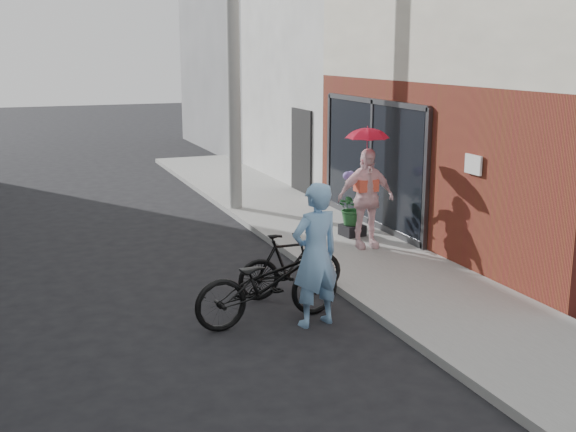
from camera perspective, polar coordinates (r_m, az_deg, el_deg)
ground at (r=10.34m, az=0.01°, el=-7.10°), size 80.00×80.00×0.00m
sidewalk at (r=12.88m, az=5.48°, el=-2.79°), size 2.20×24.00×0.12m
curb at (r=12.41m, az=0.68°, el=-3.33°), size 0.12×24.00×0.12m
plaster_building at (r=20.99m, az=9.63°, el=12.69°), size 8.00×6.00×7.00m
east_building_far at (r=27.24m, az=1.88°, el=12.90°), size 8.00×8.00×7.00m
utility_pole at (r=15.74m, az=-4.34°, el=12.78°), size 0.28×0.28×7.00m
officer at (r=9.37m, az=2.18°, el=-3.10°), size 0.77×0.58×1.91m
bike_left at (r=9.57m, az=-1.55°, el=-5.30°), size 2.15×0.94×1.09m
bike_right at (r=10.56m, az=0.21°, el=-3.89°), size 1.61×0.47×0.97m
kimono_woman at (r=12.75m, az=6.17°, el=1.40°), size 1.07×0.53×1.77m
parasol at (r=12.56m, az=6.30°, el=6.78°), size 0.72×0.72×0.63m
planter at (r=13.69m, az=5.09°, el=-1.11°), size 0.44×0.44×0.21m
potted_plant at (r=13.59m, az=5.13°, el=0.68°), size 0.60×0.52×0.67m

